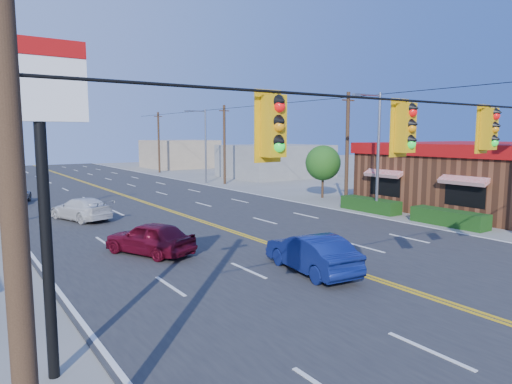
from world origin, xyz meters
TOP-DOWN VIEW (x-y plane):
  - ground at (0.00, 0.00)m, footprint 160.00×160.00m
  - road at (0.00, 20.00)m, footprint 20.00×120.00m
  - signal_span at (-0.12, 0.00)m, footprint 24.32×0.34m
  - kfc at (19.90, 12.00)m, footprint 16.30×12.40m
  - pizza_hut_sign at (-11.00, 4.00)m, footprint 1.90×0.30m
  - streetlight_se at (10.79, 14.00)m, footprint 2.55×0.25m
  - streetlight_ne at (10.79, 38.00)m, footprint 2.55×0.25m
  - utility_pole_near at (12.20, 18.00)m, footprint 0.28×0.28m
  - utility_pole_mid at (12.20, 36.00)m, footprint 0.28×0.28m
  - utility_pole_far at (12.20, 54.00)m, footprint 0.28×0.28m
  - tree_kfc_rear at (13.50, 22.00)m, footprint 2.94×2.94m
  - bld_east_mid at (22.00, 40.00)m, footprint 12.00×10.00m
  - bld_east_far at (19.00, 62.00)m, footprint 10.00×10.00m
  - car_magenta at (-5.45, 12.51)m, footprint 3.36×4.60m
  - car_blue at (-1.33, 6.52)m, footprint 2.13×4.68m
  - car_white at (-5.90, 22.71)m, footprint 3.29×5.09m
  - car_silver at (-8.68, 32.43)m, footprint 3.65×5.02m

SIDE VIEW (x-z plane):
  - ground at x=0.00m, z-range 0.00..0.00m
  - road at x=0.00m, z-range 0.00..0.06m
  - car_silver at x=-8.68m, z-range 0.00..1.27m
  - car_white at x=-5.90m, z-range 0.00..1.37m
  - car_magenta at x=-5.45m, z-range 0.00..1.46m
  - car_blue at x=-1.33m, z-range 0.00..1.49m
  - bld_east_mid at x=22.00m, z-range 0.00..4.00m
  - bld_east_far at x=19.00m, z-range 0.00..4.40m
  - kfc at x=19.90m, z-range 0.03..4.73m
  - tree_kfc_rear at x=13.50m, z-range 0.73..5.14m
  - utility_pole_near at x=12.20m, z-range 0.00..8.40m
  - utility_pole_mid at x=12.20m, z-range 0.00..8.40m
  - utility_pole_far at x=12.20m, z-range 0.00..8.40m
  - streetlight_se at x=10.79m, z-range 0.51..8.51m
  - streetlight_ne at x=10.79m, z-range 0.51..8.51m
  - signal_span at x=-0.12m, z-range 0.39..9.39m
  - pizza_hut_sign at x=-11.00m, z-range 1.76..8.61m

